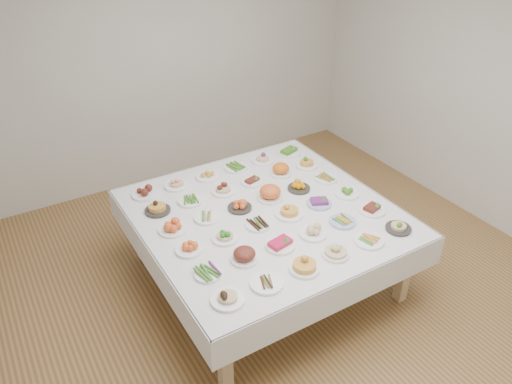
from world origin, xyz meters
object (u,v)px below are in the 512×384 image
dish_18 (172,225)px  dish_35 (289,150)px  dish_0 (227,295)px  display_table (265,218)px

dish_18 → dish_35: 1.76m
dish_0 → dish_18: 0.97m
dish_0 → display_table: bearing=44.9°
dish_35 → dish_0: bearing=-135.1°
dish_35 → dish_18: bearing=-158.2°
dish_18 → dish_0: bearing=-90.0°
display_table → dish_0: dish_0 is taller
display_table → dish_0: (-0.81, -0.81, 0.13)m
display_table → dish_35: (0.82, 0.82, 0.11)m
display_table → dish_35: size_ratio=9.23×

